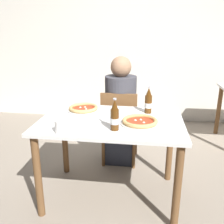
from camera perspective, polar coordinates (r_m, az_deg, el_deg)
ground_plane at (r=2.48m, az=-0.17°, el=-18.24°), size 8.00×8.00×0.00m
back_wall_tiled at (r=4.18m, az=4.20°, el=15.86°), size 7.00×0.10×2.60m
dining_table_main at (r=2.16m, az=-0.18°, el=-4.56°), size 1.20×0.80×0.75m
chair_behind_table at (r=2.78m, az=1.78°, el=-2.65°), size 0.41×0.41×0.85m
diner_seated at (r=2.79m, az=1.93°, el=-0.33°), size 0.34×0.34×1.21m
pizza_margherita_near at (r=2.35m, az=-6.51°, el=0.78°), size 0.29×0.29×0.04m
pizza_marinara_far at (r=2.02m, az=6.36°, el=-2.21°), size 0.31×0.31×0.04m
beer_bottle_left at (r=1.87m, az=0.60°, el=-1.09°), size 0.07×0.07×0.25m
beer_bottle_center at (r=2.28m, az=8.26°, el=2.31°), size 0.07×0.07×0.25m
napkin_with_cutlery at (r=2.16m, az=-12.00°, el=-1.65°), size 0.21×0.21×0.01m
paper_cup at (r=1.88m, az=-11.78°, el=-3.26°), size 0.07×0.07×0.09m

